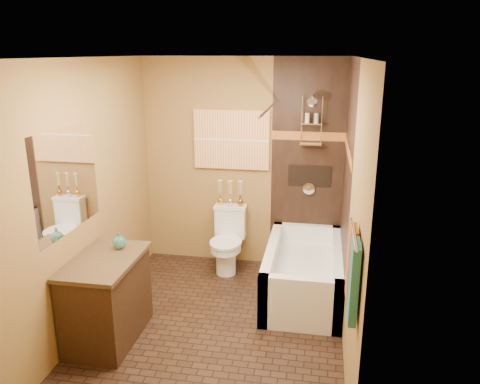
% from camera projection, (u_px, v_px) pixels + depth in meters
% --- Properties ---
extents(floor, '(3.00, 3.00, 0.00)m').
position_uv_depth(floor, '(216.00, 325.00, 4.54)').
color(floor, black).
rests_on(floor, ground).
extents(wall_left, '(0.02, 3.00, 2.50)m').
position_uv_depth(wall_left, '(89.00, 196.00, 4.38)').
color(wall_left, olive).
rests_on(wall_left, floor).
extents(wall_right, '(0.02, 3.00, 2.50)m').
position_uv_depth(wall_right, '(351.00, 210.00, 3.98)').
color(wall_right, olive).
rests_on(wall_right, floor).
extents(wall_back, '(2.40, 0.02, 2.50)m').
position_uv_depth(wall_back, '(242.00, 164.00, 5.59)').
color(wall_back, olive).
rests_on(wall_back, floor).
extents(wall_front, '(2.40, 0.02, 2.50)m').
position_uv_depth(wall_front, '(157.00, 280.00, 2.77)').
color(wall_front, olive).
rests_on(wall_front, floor).
extents(ceiling, '(3.00, 3.00, 0.00)m').
position_uv_depth(ceiling, '(212.00, 57.00, 3.82)').
color(ceiling, silver).
rests_on(ceiling, wall_back).
extents(alcove_tile_back, '(0.85, 0.01, 2.50)m').
position_uv_depth(alcove_tile_back, '(308.00, 167.00, 5.45)').
color(alcove_tile_back, black).
rests_on(alcove_tile_back, wall_back).
extents(alcove_tile_right, '(0.01, 1.50, 2.50)m').
position_uv_depth(alcove_tile_right, '(346.00, 186.00, 4.69)').
color(alcove_tile_right, black).
rests_on(alcove_tile_right, wall_right).
extents(mosaic_band_back, '(0.85, 0.01, 0.10)m').
position_uv_depth(mosaic_band_back, '(309.00, 136.00, 5.34)').
color(mosaic_band_back, '#9A521C').
rests_on(mosaic_band_back, alcove_tile_back).
extents(mosaic_band_right, '(0.01, 1.50, 0.10)m').
position_uv_depth(mosaic_band_right, '(348.00, 150.00, 4.58)').
color(mosaic_band_right, '#9A521C').
rests_on(mosaic_band_right, alcove_tile_right).
extents(alcove_niche, '(0.50, 0.01, 0.25)m').
position_uv_depth(alcove_niche, '(309.00, 176.00, 5.47)').
color(alcove_niche, black).
rests_on(alcove_niche, alcove_tile_back).
extents(shower_fixtures, '(0.24, 0.33, 1.16)m').
position_uv_depth(shower_fixtures, '(311.00, 134.00, 5.23)').
color(shower_fixtures, silver).
rests_on(shower_fixtures, floor).
extents(curtain_rod, '(0.03, 1.55, 0.03)m').
position_uv_depth(curtain_rod, '(270.00, 107.00, 4.60)').
color(curtain_rod, silver).
rests_on(curtain_rod, wall_back).
extents(towel_bar, '(0.02, 0.55, 0.02)m').
position_uv_depth(towel_bar, '(354.00, 233.00, 2.94)').
color(towel_bar, silver).
rests_on(towel_bar, wall_right).
extents(towel_teal, '(0.05, 0.22, 0.52)m').
position_uv_depth(towel_teal, '(354.00, 282.00, 2.89)').
color(towel_teal, '#206C6C').
rests_on(towel_teal, towel_bar).
extents(towel_rust, '(0.05, 0.22, 0.52)m').
position_uv_depth(towel_rust, '(352.00, 264.00, 3.14)').
color(towel_rust, brown).
rests_on(towel_rust, towel_bar).
extents(sunset_painting, '(0.90, 0.04, 0.70)m').
position_uv_depth(sunset_painting, '(231.00, 140.00, 5.51)').
color(sunset_painting, orange).
rests_on(sunset_painting, wall_back).
extents(vanity_mirror, '(0.01, 1.00, 0.90)m').
position_uv_depth(vanity_mirror, '(67.00, 180.00, 3.96)').
color(vanity_mirror, white).
rests_on(vanity_mirror, wall_left).
extents(bathtub, '(0.80, 1.50, 0.55)m').
position_uv_depth(bathtub, '(303.00, 276.00, 5.05)').
color(bathtub, white).
rests_on(bathtub, floor).
extents(toilet, '(0.39, 0.57, 0.76)m').
position_uv_depth(toilet, '(228.00, 240.00, 5.60)').
color(toilet, white).
rests_on(toilet, floor).
extents(vanity, '(0.55, 0.90, 0.80)m').
position_uv_depth(vanity, '(107.00, 299.00, 4.23)').
color(vanity, black).
rests_on(vanity, floor).
extents(teal_bottle, '(0.16, 0.16, 0.19)m').
position_uv_depth(teal_bottle, '(119.00, 240.00, 4.31)').
color(teal_bottle, '#287A6B').
rests_on(teal_bottle, vanity).
extents(bud_vases, '(0.31, 0.07, 0.31)m').
position_uv_depth(bud_vases, '(230.00, 192.00, 5.60)').
color(bud_vases, gold).
rests_on(bud_vases, toilet).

